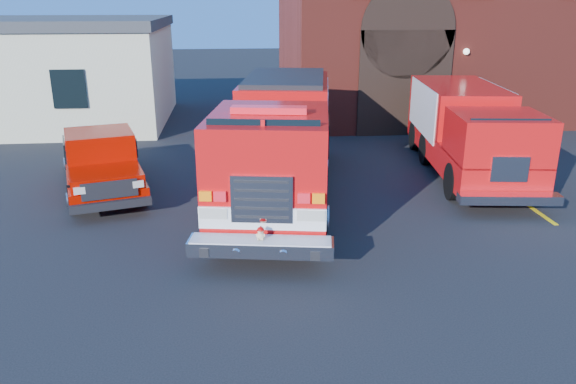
{
  "coord_description": "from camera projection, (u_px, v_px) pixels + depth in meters",
  "views": [
    {
      "loc": [
        -1.08,
        -12.17,
        5.11
      ],
      "look_at": [
        0.0,
        -1.2,
        1.3
      ],
      "focal_mm": 35.0,
      "sensor_mm": 36.0,
      "label": 1
    }
  ],
  "objects": [
    {
      "name": "ground",
      "position": [
        283.0,
        228.0,
        13.22
      ],
      "size": [
        100.0,
        100.0,
        0.0
      ],
      "primitive_type": "plane",
      "color": "black",
      "rests_on": "ground"
    },
    {
      "name": "parking_stripe_near",
      "position": [
        525.0,
        203.0,
        14.76
      ],
      "size": [
        0.12,
        3.0,
        0.01
      ],
      "primitive_type": "cube",
      "color": "yellow",
      "rests_on": "ground"
    },
    {
      "name": "parking_stripe_far",
      "position": [
        444.0,
        147.0,
        20.4
      ],
      "size": [
        0.12,
        3.0,
        0.01
      ],
      "primitive_type": "cube",
      "color": "yellow",
      "rests_on": "ground"
    },
    {
      "name": "parking_stripe_mid",
      "position": [
        478.0,
        170.0,
        17.58
      ],
      "size": [
        0.12,
        3.0,
        0.01
      ],
      "primitive_type": "cube",
      "color": "yellow",
      "rests_on": "ground"
    },
    {
      "name": "pickup_truck",
      "position": [
        101.0,
        161.0,
        15.6
      ],
      "size": [
        3.28,
        5.6,
        1.73
      ],
      "color": "black",
      "rests_on": "ground"
    },
    {
      "name": "fire_engine",
      "position": [
        280.0,
        140.0,
        15.04
      ],
      "size": [
        4.16,
        9.89,
        2.95
      ],
      "color": "black",
      "rests_on": "ground"
    },
    {
      "name": "side_building",
      "position": [
        45.0,
        70.0,
        23.89
      ],
      "size": [
        10.2,
        8.2,
        4.35
      ],
      "color": "beige",
      "rests_on": "ground"
    },
    {
      "name": "secondary_truck",
      "position": [
        468.0,
        128.0,
        17.08
      ],
      "size": [
        3.28,
        7.94,
        2.5
      ],
      "color": "black",
      "rests_on": "ground"
    },
    {
      "name": "fire_station",
      "position": [
        450.0,
        18.0,
        25.81
      ],
      "size": [
        15.2,
        10.2,
        8.45
      ],
      "color": "maroon",
      "rests_on": "ground"
    }
  ]
}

